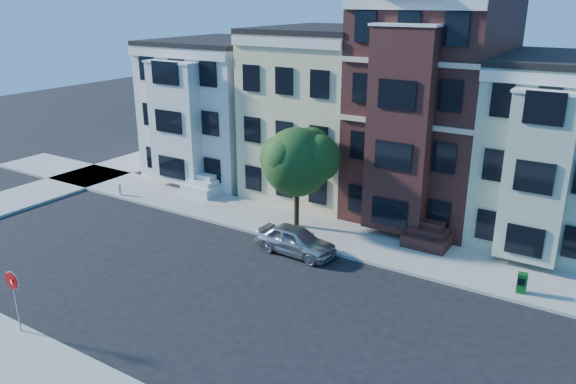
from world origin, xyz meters
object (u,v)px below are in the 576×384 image
Objects in this scene: street_tree at (297,167)px; fire_hydrant at (120,190)px; stop_sign at (15,298)px; newspaper_box at (522,283)px; parked_car at (296,240)px.

street_tree is 11.63× the size of fire_hydrant.
stop_sign is (8.73, -12.60, 1.11)m from fire_hydrant.
street_tree is at bearing 165.63° from newspaper_box.
fire_hydrant is 15.37m from stop_sign.
street_tree is 2.41× the size of stop_sign.
parked_car is at bearing 87.31° from stop_sign.
stop_sign is at bearing -103.25° from street_tree.
newspaper_box is (11.85, -1.15, -2.93)m from street_tree.
stop_sign reaches higher than newspaper_box.
fire_hydrant is 0.21× the size of stop_sign.
fire_hydrant is at bearing -172.28° from street_tree.
stop_sign is at bearing 159.36° from parked_car.
street_tree is 1.63× the size of parked_car.
parked_car is at bearing -4.58° from fire_hydrant.
stop_sign is at bearing -55.27° from fire_hydrant.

